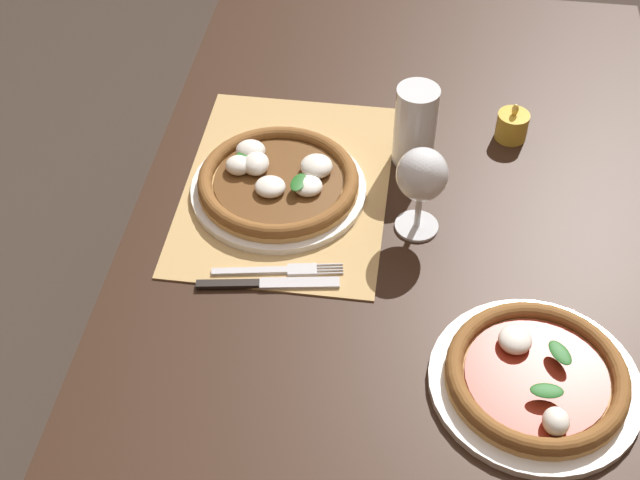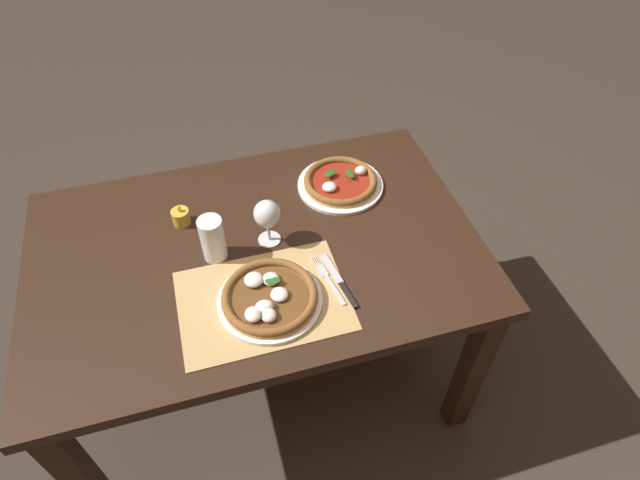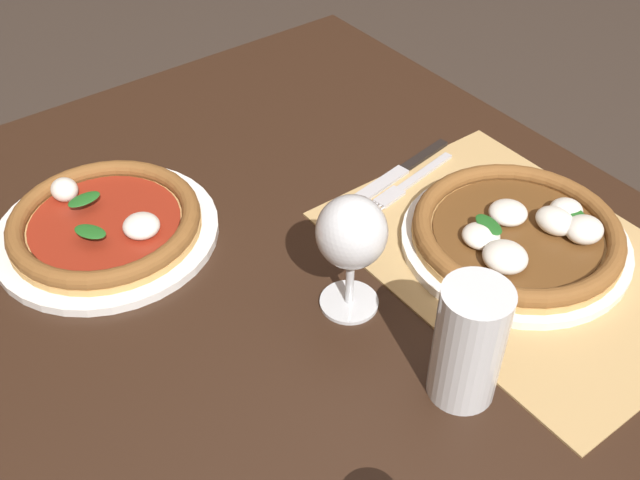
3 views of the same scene
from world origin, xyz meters
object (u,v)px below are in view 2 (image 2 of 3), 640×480
object	(u,v)px
votive_candle	(181,217)
knife	(339,280)
pizza_near	(269,297)
fork	(328,279)
pizza_far	(340,182)
wine_glass	(267,215)
pint_glass	(213,239)

from	to	relation	value
votive_candle	knife	bearing A→B (deg)	-42.01
pizza_near	knife	xyz separation A→B (m)	(0.21, 0.02, -0.02)
fork	votive_candle	world-z (taller)	votive_candle
knife	pizza_far	bearing A→B (deg)	71.63
wine_glass	fork	size ratio (longest dim) A/B	0.78
wine_glass	fork	world-z (taller)	wine_glass
pizza_far	fork	xyz separation A→B (m)	(-0.16, -0.38, -0.01)
pizza_far	votive_candle	world-z (taller)	votive_candle
wine_glass	knife	xyz separation A→B (m)	(0.16, -0.21, -0.10)
fork	pizza_near	bearing A→B (deg)	-170.38
fork	votive_candle	xyz separation A→B (m)	(-0.38, 0.35, 0.02)
knife	wine_glass	bearing A→B (deg)	126.08
pint_glass	knife	world-z (taller)	pint_glass
wine_glass	pint_glass	bearing A→B (deg)	-174.24
fork	pizza_far	bearing A→B (deg)	67.36
pizza_near	pint_glass	bearing A→B (deg)	118.25
knife	pizza_near	bearing A→B (deg)	-174.67
fork	knife	size ratio (longest dim) A/B	0.93
pizza_near	votive_candle	xyz separation A→B (m)	(-0.20, 0.38, 0.00)
fork	votive_candle	distance (m)	0.52
fork	pint_glass	bearing A→B (deg)	147.79
pint_glass	fork	size ratio (longest dim) A/B	0.73
knife	votive_candle	world-z (taller)	votive_candle
fork	knife	world-z (taller)	knife
pizza_near	wine_glass	size ratio (longest dim) A/B	1.88
wine_glass	pint_glass	distance (m)	0.17
pizza_far	fork	distance (m)	0.41
pint_glass	votive_candle	size ratio (longest dim) A/B	2.01
pizza_far	pint_glass	bearing A→B (deg)	-156.83
wine_glass	pint_glass	world-z (taller)	wine_glass
pizza_far	wine_glass	world-z (taller)	wine_glass
pizza_far	wine_glass	xyz separation A→B (m)	(-0.28, -0.18, 0.09)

